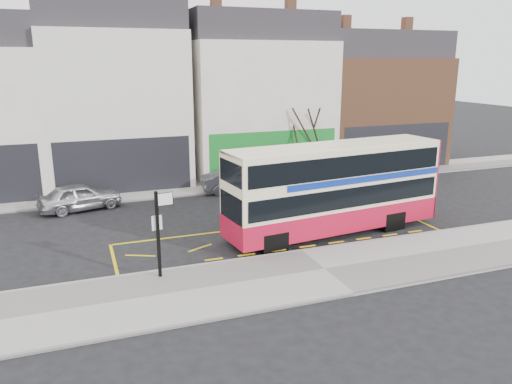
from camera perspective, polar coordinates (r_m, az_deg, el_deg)
name	(u,v)px	position (r m, az deg, el deg)	size (l,w,h in m)	color
ground	(297,250)	(20.20, 4.75, -6.65)	(120.00, 120.00, 0.00)	black
pavement	(324,270)	(18.27, 7.83, -8.87)	(40.00, 4.00, 0.15)	#999591
kerb	(301,252)	(19.85, 5.22, -6.81)	(40.00, 0.15, 0.15)	gray
far_pavement	(220,186)	(30.03, -4.10, 0.73)	(50.00, 3.00, 0.15)	#999591
road_markings	(282,237)	(21.56, 2.96, -5.19)	(14.00, 3.40, 0.01)	#DEB80B
terrace_left	(114,95)	(32.14, -15.96, 10.61)	(8.00, 8.01, 11.80)	silver
terrace_green_shop	(252,96)	(34.08, -0.42, 10.96)	(9.00, 8.01, 11.30)	white
terrace_right	(368,100)	(38.11, 12.63, 10.27)	(9.00, 8.01, 10.30)	brown
double_decker_bus	(335,187)	(21.80, 9.02, 0.53)	(10.02, 3.38, 3.92)	#FFEDC2
bus_stop_post	(159,226)	(17.16, -10.99, -3.82)	(0.76, 0.15, 3.04)	black
car_silver	(80,197)	(26.74, -19.48, -0.51)	(1.63, 4.05, 1.38)	#B3B2B7
car_grey	(238,181)	(28.66, -2.05, 1.31)	(1.43, 4.11, 1.35)	#474950
car_white	(351,173)	(31.35, 10.76, 2.12)	(1.72, 4.23, 1.23)	silver
street_tree_right	(304,117)	(31.22, 5.56, 8.57)	(2.72, 2.72, 5.87)	black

